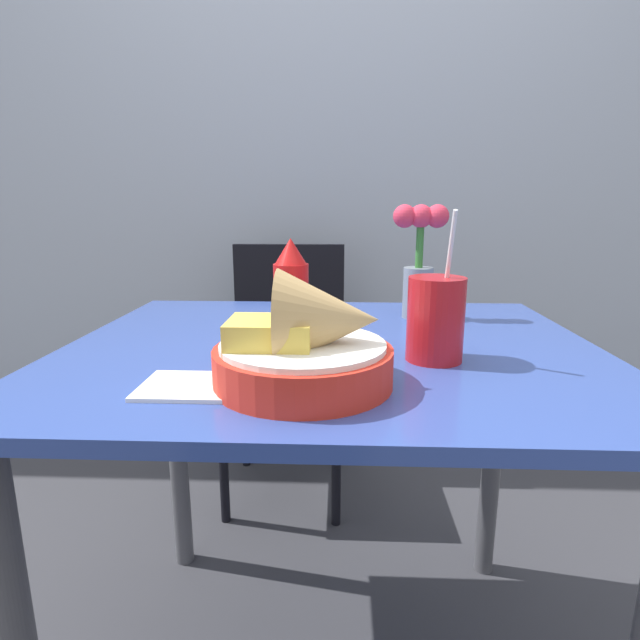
% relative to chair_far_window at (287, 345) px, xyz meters
% --- Properties ---
extents(wall_window, '(7.00, 0.06, 2.60)m').
position_rel_chair_far_window_xyz_m(wall_window, '(0.17, 0.35, 0.78)').
color(wall_window, '#9EA8B7').
rests_on(wall_window, ground_plane).
extents(dining_table, '(0.98, 0.80, 0.76)m').
position_rel_chair_far_window_xyz_m(dining_table, '(0.17, -0.81, 0.12)').
color(dining_table, '#334C9E').
rests_on(dining_table, ground_plane).
extents(chair_far_window, '(0.40, 0.40, 0.87)m').
position_rel_chair_far_window_xyz_m(chair_far_window, '(0.00, 0.00, 0.00)').
color(chair_far_window, black).
rests_on(chair_far_window, ground_plane).
extents(food_basket, '(0.26, 0.26, 0.17)m').
position_rel_chair_far_window_xyz_m(food_basket, '(0.15, -1.02, 0.30)').
color(food_basket, red).
rests_on(food_basket, dining_table).
extents(ketchup_bottle, '(0.07, 0.07, 0.19)m').
position_rel_chair_far_window_xyz_m(ketchup_bottle, '(0.10, -0.77, 0.33)').
color(ketchup_bottle, red).
rests_on(ketchup_bottle, dining_table).
extents(drink_cup, '(0.09, 0.09, 0.25)m').
position_rel_chair_far_window_xyz_m(drink_cup, '(0.35, -0.90, 0.30)').
color(drink_cup, red).
rests_on(drink_cup, dining_table).
extents(flower_vase, '(0.12, 0.07, 0.25)m').
position_rel_chair_far_window_xyz_m(flower_vase, '(0.36, -0.58, 0.37)').
color(flower_vase, gray).
rests_on(flower_vase, dining_table).
extents(napkin, '(0.14, 0.11, 0.01)m').
position_rel_chair_far_window_xyz_m(napkin, '(-0.02, -1.04, 0.24)').
color(napkin, white).
rests_on(napkin, dining_table).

